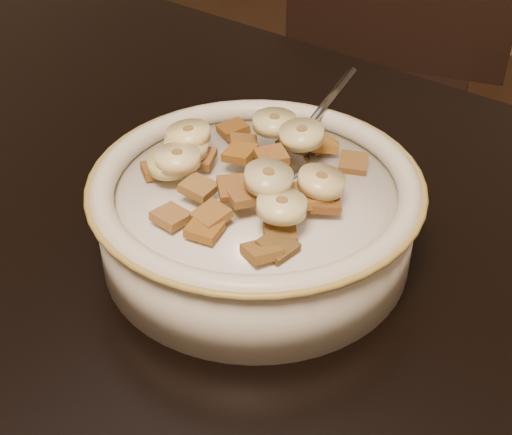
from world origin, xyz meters
The scene contains 35 objects.
chair centered at (-0.13, 0.81, 0.49)m, with size 0.43×0.43×0.98m, color black.
cereal_bowl centered at (0.24, 0.13, 0.78)m, with size 0.22×0.22×0.05m, color beige.
milk centered at (0.24, 0.13, 0.80)m, with size 0.18×0.18×0.00m, color silver.
spoon centered at (0.23, 0.16, 0.81)m, with size 0.04×0.05×0.01m, color gray.
cereal_square_0 centered at (0.24, 0.14, 0.83)m, with size 0.02×0.02×0.01m, color #955B20.
cereal_square_1 centered at (0.28, 0.13, 0.82)m, with size 0.02×0.02×0.01m, color brown.
cereal_square_2 centered at (0.28, 0.13, 0.82)m, with size 0.02×0.02×0.01m, color brown.
cereal_square_3 centered at (0.29, 0.09, 0.81)m, with size 0.02×0.02×0.01m, color brown.
cereal_square_4 centered at (0.28, 0.19, 0.81)m, with size 0.02×0.02×0.01m, color brown.
cereal_square_5 centered at (0.24, 0.08, 0.81)m, with size 0.02×0.02×0.01m, color #975C1F.
cereal_square_6 centered at (0.17, 0.10, 0.81)m, with size 0.02×0.02×0.01m, color brown.
cereal_square_7 centered at (0.23, 0.18, 0.81)m, with size 0.02×0.02×0.01m, color brown.
cereal_square_8 centered at (0.22, 0.09, 0.82)m, with size 0.02×0.02×0.01m, color olive.
cereal_square_9 centered at (0.20, 0.16, 0.81)m, with size 0.02×0.02×0.01m, color brown.
cereal_square_10 centered at (0.24, 0.20, 0.81)m, with size 0.02×0.02×0.01m, color #926221.
cereal_square_11 centered at (0.25, 0.07, 0.81)m, with size 0.02×0.02×0.01m, color #8E5A1F.
cereal_square_12 centered at (0.19, 0.12, 0.81)m, with size 0.02×0.02×0.01m, color brown.
cereal_square_13 centered at (0.29, 0.13, 0.81)m, with size 0.02×0.02×0.01m, color brown.
cereal_square_14 centered at (0.25, 0.19, 0.81)m, with size 0.02×0.02×0.01m, color #8E5A1E.
cereal_square_15 centered at (0.22, 0.14, 0.82)m, with size 0.02×0.02×0.01m, color #9D621D.
cereal_square_16 centered at (0.29, 0.08, 0.81)m, with size 0.02×0.02×0.01m, color brown.
cereal_square_17 centered at (0.25, 0.10, 0.82)m, with size 0.02×0.02×0.01m, color brown.
cereal_square_18 centered at (0.18, 0.17, 0.81)m, with size 0.02×0.02×0.01m, color brown.
cereal_square_19 centered at (0.24, 0.10, 0.82)m, with size 0.02×0.02×0.01m, color brown.
cereal_square_20 centered at (0.29, 0.07, 0.81)m, with size 0.02×0.02×0.01m, color brown.
cereal_square_21 centered at (0.22, 0.06, 0.81)m, with size 0.02×0.02×0.01m, color olive.
banana_slice_0 centered at (0.28, 0.14, 0.82)m, with size 0.03×0.03×0.01m, color #F4E098.
banana_slice_1 centered at (0.19, 0.10, 0.83)m, with size 0.03×0.03×0.01m, color #F3D48F.
banana_slice_2 centered at (0.22, 0.17, 0.83)m, with size 0.03×0.03×0.01m, color #C7BC73.
banana_slice_3 centered at (0.18, 0.12, 0.82)m, with size 0.03×0.03×0.01m, color #EFD891.
banana_slice_4 centered at (0.28, 0.10, 0.83)m, with size 0.03×0.03×0.01m, color #EADD8A.
banana_slice_5 centered at (0.18, 0.12, 0.83)m, with size 0.03×0.03×0.01m, color #FFE582.
banana_slice_6 centered at (0.19, 0.10, 0.82)m, with size 0.03×0.03×0.01m, color #E1D67E.
banana_slice_7 centered at (0.26, 0.11, 0.83)m, with size 0.03×0.03×0.01m, color #E0D287.
banana_slice_8 centered at (0.25, 0.17, 0.83)m, with size 0.03×0.03×0.01m, color #D4C577.
Camera 1 is at (0.49, -0.18, 1.08)m, focal length 50.00 mm.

